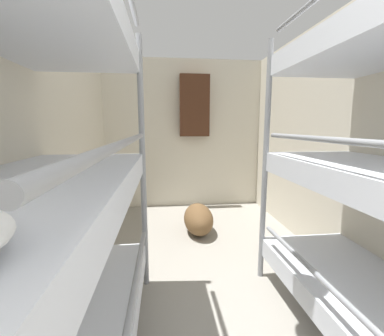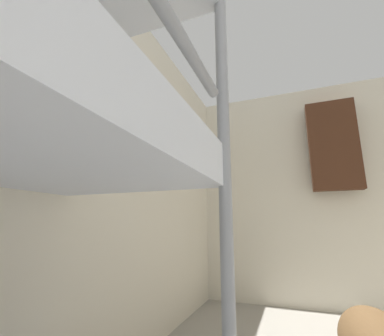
{
  "view_description": "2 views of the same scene",
  "coord_description": "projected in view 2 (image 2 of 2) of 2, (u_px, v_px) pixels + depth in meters",
  "views": [
    {
      "loc": [
        -0.33,
        0.43,
        1.27
      ],
      "look_at": [
        -0.06,
        2.76,
        0.88
      ],
      "focal_mm": 24.0,
      "sensor_mm": 36.0,
      "label": 1
    },
    {
      "loc": [
        -0.28,
        1.54,
        0.79
      ],
      "look_at": [
        -0.72,
        2.68,
        1.06
      ],
      "focal_mm": 24.0,
      "sensor_mm": 36.0,
      "label": 2
    }
  ],
  "objects": [
    {
      "name": "wall_back",
      "position": [
        319.0,
        191.0,
        2.64
      ],
      "size": [
        2.52,
        0.06,
        2.26
      ],
      "color": "beige",
      "rests_on": "ground_plane"
    },
    {
      "name": "wall_left",
      "position": [
        31.0,
        138.0,
        1.02
      ],
      "size": [
        0.06,
        4.55,
        2.26
      ],
      "color": "beige",
      "rests_on": "ground_plane"
    },
    {
      "name": "hanging_coat",
      "position": [
        333.0,
        145.0,
        2.54
      ],
      "size": [
        0.44,
        0.12,
        0.9
      ],
      "color": "#472819"
    }
  ]
}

